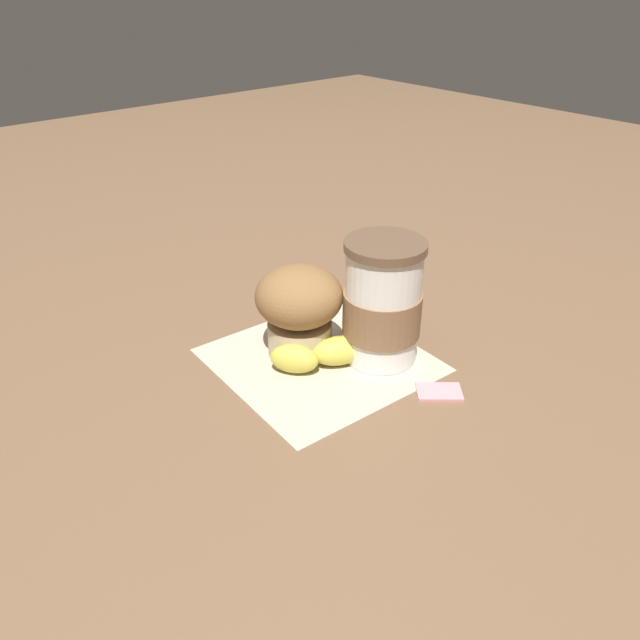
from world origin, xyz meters
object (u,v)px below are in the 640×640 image
(muffin, at_px, (299,306))
(banana, at_px, (351,339))
(coffee_cup, at_px, (382,304))
(sugar_packet, at_px, (439,391))

(muffin, xyz_separation_m, banana, (-0.05, 0.04, -0.05))
(muffin, bearing_deg, coffee_cup, 134.02)
(banana, height_order, sugar_packet, banana)
(muffin, distance_m, banana, 0.08)
(banana, xyz_separation_m, sugar_packet, (-0.02, 0.13, -0.02))
(coffee_cup, relative_size, sugar_packet, 2.98)
(coffee_cup, height_order, muffin, coffee_cup)
(muffin, height_order, banana, muffin)
(muffin, relative_size, sugar_packet, 2.24)
(banana, relative_size, sugar_packet, 4.42)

